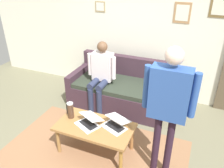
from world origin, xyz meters
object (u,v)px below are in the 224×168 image
(couch, at_px, (120,90))
(laptop_left, at_px, (89,122))
(coffee_table, at_px, (95,129))
(laptop_center, at_px, (115,124))
(person_seated, at_px, (101,72))
(person_standing, at_px, (169,100))
(french_press, at_px, (70,110))

(couch, relative_size, laptop_left, 4.32)
(couch, relative_size, coffee_table, 1.68)
(laptop_center, relative_size, person_seated, 0.33)
(laptop_left, xyz_separation_m, laptop_center, (-0.36, -0.10, -0.00))
(couch, relative_size, person_seated, 1.43)
(coffee_table, bearing_deg, laptop_center, -161.31)
(laptop_center, relative_size, person_standing, 0.24)
(laptop_left, height_order, french_press, french_press)
(coffee_table, xyz_separation_m, laptop_center, (-0.28, -0.09, 0.10))
(couch, distance_m, person_seated, 0.56)
(person_standing, distance_m, person_seated, 1.82)
(laptop_left, xyz_separation_m, person_standing, (-1.04, -0.00, 0.61))
(couch, bearing_deg, person_seated, 38.20)
(couch, xyz_separation_m, laptop_left, (-0.05, 1.36, 0.20))
(french_press, relative_size, person_seated, 0.22)
(french_press, distance_m, person_standing, 1.47)
(couch, height_order, coffee_table, couch)
(laptop_center, relative_size, french_press, 1.51)
(person_standing, bearing_deg, french_press, -2.02)
(laptop_center, bearing_deg, french_press, 3.88)
(couch, bearing_deg, person_standing, 128.88)
(coffee_table, xyz_separation_m, french_press, (0.41, -0.05, 0.18))
(french_press, relative_size, person_standing, 0.16)
(french_press, bearing_deg, laptop_left, 170.78)
(couch, relative_size, french_press, 6.60)
(couch, xyz_separation_m, laptop_center, (-0.41, 1.26, 0.20))
(french_press, bearing_deg, laptop_center, -176.12)
(laptop_center, bearing_deg, couch, -71.85)
(laptop_center, distance_m, french_press, 0.69)
(french_press, height_order, person_standing, person_standing)
(person_seated, bearing_deg, laptop_center, 124.18)
(laptop_center, distance_m, person_standing, 0.92)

